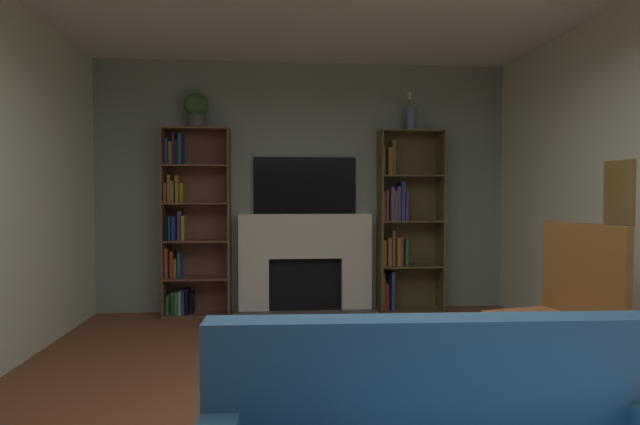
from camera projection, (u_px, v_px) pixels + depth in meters
wall_back_accent at (305, 187)px, 5.98m from camera, size 4.80×0.06×2.84m
fireplace at (305, 261)px, 5.88m from camera, size 1.60×0.49×1.11m
tv at (305, 185)px, 5.92m from camera, size 1.16×0.06×0.64m
bookshelf_left at (190, 225)px, 5.73m from camera, size 0.72×0.33×2.06m
bookshelf_right at (402, 223)px, 5.95m from camera, size 0.72×0.32×2.06m
potted_plant at (196, 109)px, 5.67m from camera, size 0.27×0.27×0.39m
vase_with_flowers at (411, 117)px, 5.88m from camera, size 0.12×0.12×0.44m
armchair at (563, 310)px, 3.43m from camera, size 0.73×0.81×1.14m
coffee_table at (396, 394)px, 2.51m from camera, size 0.80×0.53×0.42m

